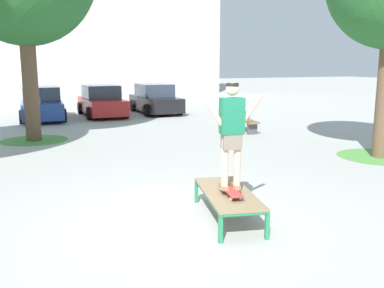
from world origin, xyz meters
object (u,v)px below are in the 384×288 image
Objects in this scene: skate_box at (228,195)px; skater at (232,129)px; park_bench at (241,119)px; car_black at (155,100)px; skateboard at (231,190)px; car_red at (102,102)px; car_blue at (42,104)px.

skate_box is 1.13m from skater.
skate_box is 0.83× the size of park_bench.
park_bench is (1.20, -6.92, -0.24)m from car_black.
skate_box is 0.20m from skateboard.
skateboard is at bearing -101.67° from skater.
park_bench is (3.99, -6.76, -0.24)m from car_red.
skateboard is 0.99m from skater.
car_black reaches higher than skateboard.
skate_box is at bearing 77.06° from skater.
car_blue is 5.60m from car_black.
skateboard is 0.49× the size of skater.
skater is at bearing -103.81° from car_black.
car_blue is at bearing -173.80° from car_red.
skate_box is at bearing -120.99° from park_bench.
skateboard is 9.70m from park_bench.
skate_box is at bearing -93.53° from car_red.
car_blue is 9.37m from park_bench.
skater reaches higher than car_red.
skater reaches higher than park_bench.
car_blue and car_black have the same top height.
car_blue is at bearing 97.07° from skater.
car_red is (0.92, 14.94, 0.28)m from skate_box.
skate_box is at bearing -82.72° from car_blue.
skater is at bearing -102.94° from skate_box.
car_black is at bearing 76.19° from skater.
park_bench reaches higher than skateboard.
skate_box is 9.54m from park_bench.
skater is (-0.04, -0.16, 1.12)m from skate_box.
car_blue is (-1.87, 14.63, 0.28)m from skate_box.
skater is 15.74m from car_black.
park_bench is at bearing -80.17° from car_black.
car_blue reaches higher than skate_box.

